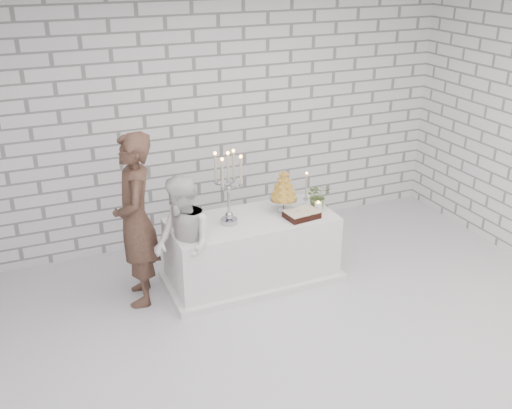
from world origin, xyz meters
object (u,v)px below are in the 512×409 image
at_px(cake_table, 252,250).
at_px(candelabra, 228,188).
at_px(bride, 183,245).
at_px(groom, 136,220).
at_px(croquembouche, 284,191).

relative_size(cake_table, candelabra, 2.26).
xyz_separation_m(cake_table, bride, (-0.84, -0.23, 0.34)).
xyz_separation_m(groom, bride, (0.38, -0.33, -0.20)).
xyz_separation_m(groom, croquembouche, (1.62, -0.06, 0.08)).
xyz_separation_m(groom, candelabra, (0.96, -0.11, 0.24)).
bearing_deg(candelabra, bride, -159.20).
distance_m(groom, bride, 0.55).
bearing_deg(groom, croquembouche, 97.33).
height_order(bride, croquembouche, bride).
relative_size(cake_table, groom, 0.99).
bearing_deg(bride, cake_table, 100.08).
bearing_deg(croquembouche, groom, 177.80).
xyz_separation_m(bride, croquembouche, (1.23, 0.27, 0.28)).
distance_m(groom, candelabra, 0.99).
distance_m(groom, croquembouche, 1.62).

